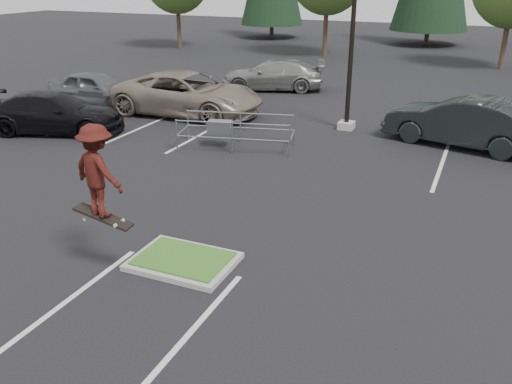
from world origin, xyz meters
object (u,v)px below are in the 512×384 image
at_px(light_pole, 354,10).
at_px(skateboarder, 98,171).
at_px(car_l_grey, 96,88).
at_px(car_far_silver, 274,75).
at_px(cart_corral, 224,128).
at_px(car_r_charc, 463,122).
at_px(car_l_black, 52,113).
at_px(car_l_tan, 188,94).

distance_m(light_pole, skateboarder, 13.30).
bearing_deg(light_pole, car_l_grey, -177.61).
bearing_deg(car_far_silver, cart_corral, -6.71).
distance_m(cart_corral, car_r_charc, 8.61).
xyz_separation_m(car_l_black, car_r_charc, (14.87, 4.50, 0.12)).
bearing_deg(car_l_tan, light_pole, -85.91).
bearing_deg(car_far_silver, light_pole, 24.32).
bearing_deg(car_l_grey, car_l_tan, -95.11).
height_order(cart_corral, car_l_black, car_l_black).
bearing_deg(car_r_charc, car_l_tan, -76.14).
height_order(car_l_black, car_r_charc, car_r_charc).
bearing_deg(car_r_charc, light_pole, -82.67).
xyz_separation_m(cart_corral, car_far_silver, (-2.05, 10.11, 0.06)).
height_order(cart_corral, skateboarder, skateboarder).
bearing_deg(car_l_black, skateboarder, -150.89).
height_order(light_pole, car_l_black, light_pole).
xyz_separation_m(light_pole, car_l_black, (-10.50, -5.00, -3.78)).
relative_size(cart_corral, car_r_charc, 0.79).
height_order(car_l_black, car_l_grey, car_l_black).
distance_m(car_l_grey, car_r_charc, 16.37).
xyz_separation_m(car_l_tan, car_far_silver, (1.50, 6.50, -0.14)).
relative_size(cart_corral, car_l_grey, 0.94).
height_order(skateboarder, car_far_silver, skateboarder).
bearing_deg(car_far_silver, car_l_tan, -31.19).
xyz_separation_m(car_l_black, car_l_grey, (-1.50, 4.50, -0.00)).
bearing_deg(cart_corral, car_l_black, 173.79).
relative_size(cart_corral, car_l_black, 0.80).
bearing_deg(skateboarder, car_l_grey, -38.18).
xyz_separation_m(car_r_charc, car_far_silver, (-9.87, 6.50, -0.11)).
bearing_deg(car_far_silver, car_l_black, -42.63).
bearing_deg(light_pole, car_l_black, -154.54).
distance_m(light_pole, car_far_silver, 8.97).
height_order(light_pole, skateboarder, light_pole).
distance_m(cart_corral, car_l_black, 7.11).
relative_size(car_l_tan, car_l_black, 1.24).
distance_m(car_l_tan, car_far_silver, 6.67).
bearing_deg(car_r_charc, cart_corral, -51.37).
relative_size(car_l_black, car_far_silver, 0.99).
bearing_deg(car_far_silver, car_l_grey, -63.19).
xyz_separation_m(light_pole, car_r_charc, (4.37, -0.50, -3.66)).
relative_size(skateboarder, car_l_tan, 0.32).
bearing_deg(car_l_black, car_r_charc, -91.77).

